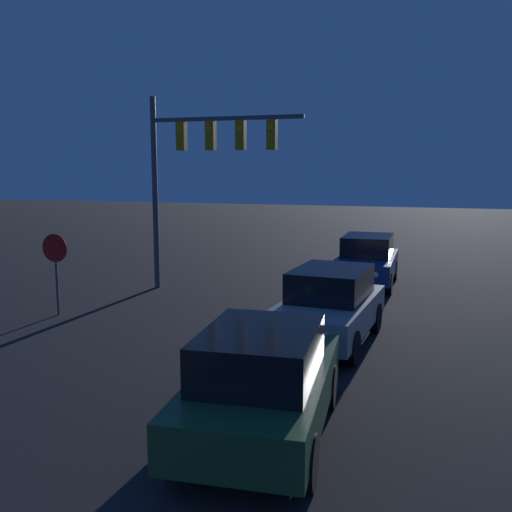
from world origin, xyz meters
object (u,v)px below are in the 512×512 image
at_px(car_far, 367,260).
at_px(traffic_signal_mast, 199,155).
at_px(car_mid, 329,305).
at_px(stop_sign, 55,258).
at_px(car_near, 262,381).

bearing_deg(car_far, traffic_signal_mast, 26.46).
distance_m(car_mid, stop_sign, 7.46).
relative_size(car_mid, car_far, 1.02).
bearing_deg(car_near, traffic_signal_mast, 113.66).
bearing_deg(car_near, car_mid, 84.85).
bearing_deg(car_far, stop_sign, 41.16).
bearing_deg(car_mid, traffic_signal_mast, -36.06).
bearing_deg(car_mid, stop_sign, 3.23).
bearing_deg(car_near, stop_sign, 140.81).
bearing_deg(car_mid, car_far, -85.94).
xyz_separation_m(car_near, car_mid, (0.06, 4.96, 0.00)).
height_order(car_far, traffic_signal_mast, traffic_signal_mast).
bearing_deg(traffic_signal_mast, stop_sign, -120.98).
bearing_deg(stop_sign, traffic_signal_mast, 59.02).
relative_size(car_near, car_far, 1.02).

